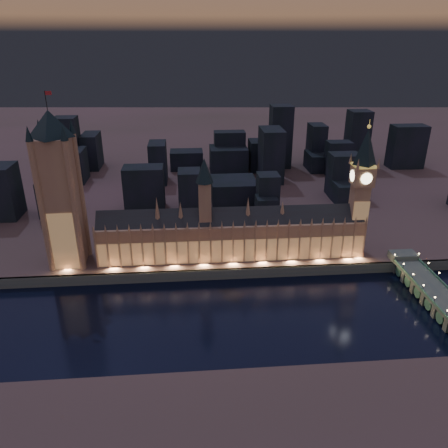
{
  "coord_description": "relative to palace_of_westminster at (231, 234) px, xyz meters",
  "views": [
    {
      "loc": [
        -19.08,
        -236.48,
        167.25
      ],
      "look_at": [
        5.0,
        55.0,
        38.0
      ],
      "focal_mm": 35.0,
      "sensor_mm": 36.0,
      "label": 1
    }
  ],
  "objects": [
    {
      "name": "victoria_tower",
      "position": [
        -120.6,
        0.17,
        43.52
      ],
      "size": [
        31.68,
        31.68,
        124.59
      ],
      "color": "#926B58",
      "rests_on": "north_bank"
    },
    {
      "name": "westminster_bridge",
      "position": [
        130.45,
        -65.2,
        -20.38
      ],
      "size": [
        19.59,
        113.0,
        15.9
      ],
      "color": "#405757",
      "rests_on": "ground"
    },
    {
      "name": "north_bank",
      "position": [
        -10.6,
        458.25,
        -22.37
      ],
      "size": [
        2000.0,
        960.0,
        8.0
      ],
      "primitive_type": "cube",
      "color": "#3E3C32",
      "rests_on": "ground"
    },
    {
      "name": "elizabeth_tower",
      "position": [
        97.4,
        0.17,
        38.97
      ],
      "size": [
        18.0,
        18.0,
        103.07
      ],
      "color": "#926B58",
      "rests_on": "north_bank"
    },
    {
      "name": "ground_plane",
      "position": [
        -10.6,
        -61.75,
        -26.37
      ],
      "size": [
        2000.0,
        2000.0,
        0.0
      ],
      "primitive_type": "plane",
      "color": "black",
      "rests_on": "ground"
    },
    {
      "name": "palace_of_westminster",
      "position": [
        0.0,
        0.0,
        0.0
      ],
      "size": [
        202.0,
        21.8,
        78.0
      ],
      "color": "#926B58",
      "rests_on": "north_bank"
    },
    {
      "name": "city_backdrop",
      "position": [
        24.32,
        184.69,
        4.58
      ],
      "size": [
        486.33,
        215.63,
        76.9
      ],
      "color": "black",
      "rests_on": "north_bank"
    },
    {
      "name": "embankment_wall",
      "position": [
        -10.6,
        -20.75,
        -22.37
      ],
      "size": [
        2000.0,
        2.5,
        8.0
      ],
      "primitive_type": "cube",
      "color": "#405757",
      "rests_on": "ground"
    }
  ]
}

